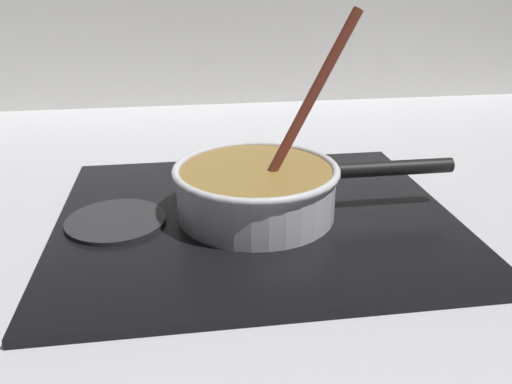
{
  "coord_description": "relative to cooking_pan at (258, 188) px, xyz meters",
  "views": [
    {
      "loc": [
        -0.05,
        -0.61,
        0.34
      ],
      "look_at": [
        0.04,
        0.06,
        0.05
      ],
      "focal_mm": 36.46,
      "sensor_mm": 36.0,
      "label": 1
    }
  ],
  "objects": [
    {
      "name": "ground",
      "position": [
        -0.05,
        -0.06,
        -0.07
      ],
      "size": [
        2.4,
        1.6,
        0.04
      ],
      "primitive_type": "cube",
      "color": "#B7B7BC"
    },
    {
      "name": "hob_plate",
      "position": [
        -0.0,
        0.0,
        -0.05
      ],
      "size": [
        0.56,
        0.48,
        0.01
      ],
      "primitive_type": "cube",
      "color": "black",
      "rests_on": "ground"
    },
    {
      "name": "burner_ring",
      "position": [
        -0.0,
        0.0,
        -0.04
      ],
      "size": [
        0.21,
        0.21,
        0.01
      ],
      "primitive_type": "torus",
      "color": "#592D0C",
      "rests_on": "hob_plate"
    },
    {
      "name": "spare_burner",
      "position": [
        -0.2,
        0.0,
        -0.04
      ],
      "size": [
        0.14,
        0.14,
        0.01
      ],
      "primitive_type": "cylinder",
      "color": "#262628",
      "rests_on": "hob_plate"
    },
    {
      "name": "cooking_pan",
      "position": [
        0.0,
        0.0,
        0.0
      ],
      "size": [
        0.41,
        0.23,
        0.28
      ],
      "color": "silver",
      "rests_on": "hob_plate"
    }
  ]
}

